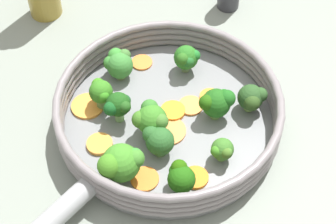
% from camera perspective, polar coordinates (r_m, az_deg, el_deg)
% --- Properties ---
extents(ground_plane, '(4.00, 4.00, 0.00)m').
position_cam_1_polar(ground_plane, '(0.75, -0.00, -1.35)').
color(ground_plane, gray).
extents(skillet, '(0.28, 0.28, 0.01)m').
position_cam_1_polar(skillet, '(0.74, -0.00, -1.04)').
color(skillet, gray).
rests_on(skillet, ground_plane).
extents(skillet_rim_wall, '(0.29, 0.29, 0.04)m').
position_cam_1_polar(skillet_rim_wall, '(0.72, -0.00, 0.34)').
color(skillet_rim_wall, gray).
rests_on(skillet_rim_wall, skillet).
extents(skillet_rivet_left, '(0.01, 0.01, 0.01)m').
position_cam_1_polar(skillet_rivet_left, '(0.70, -9.03, -5.75)').
color(skillet_rivet_left, gray).
rests_on(skillet_rivet_left, skillet).
extents(skillet_rivet_right, '(0.01, 0.01, 0.01)m').
position_cam_1_polar(skillet_rivet_right, '(0.67, -5.46, -8.59)').
color(skillet_rivet_right, gray).
rests_on(skillet_rivet_right, skillet).
extents(carrot_slice_0, '(0.05, 0.05, 0.00)m').
position_cam_1_polar(carrot_slice_0, '(0.72, -0.18, -1.91)').
color(carrot_slice_0, '#F28D42').
rests_on(carrot_slice_0, skillet).
extents(carrot_slice_1, '(0.04, 0.04, 0.00)m').
position_cam_1_polar(carrot_slice_1, '(0.75, 2.28, 0.66)').
color(carrot_slice_1, '#EF8B40').
rests_on(carrot_slice_1, skillet).
extents(carrot_slice_2, '(0.04, 0.04, 0.00)m').
position_cam_1_polar(carrot_slice_2, '(0.68, -2.45, -6.81)').
color(carrot_slice_2, orange).
rests_on(carrot_slice_2, skillet).
extents(carrot_slice_3, '(0.04, 0.04, 0.00)m').
position_cam_1_polar(carrot_slice_3, '(0.68, 2.74, -6.67)').
color(carrot_slice_3, orange).
rests_on(carrot_slice_3, skillet).
extents(carrot_slice_4, '(0.04, 0.04, 0.01)m').
position_cam_1_polar(carrot_slice_4, '(0.72, -7.03, -3.25)').
color(carrot_slice_4, orange).
rests_on(carrot_slice_4, skillet).
extents(carrot_slice_5, '(0.04, 0.04, 0.00)m').
position_cam_1_polar(carrot_slice_5, '(0.80, -2.72, 5.06)').
color(carrot_slice_5, orange).
rests_on(carrot_slice_5, skillet).
extents(carrot_slice_6, '(0.04, 0.04, 0.00)m').
position_cam_1_polar(carrot_slice_6, '(0.76, 4.27, 1.50)').
color(carrot_slice_6, orange).
rests_on(carrot_slice_6, skillet).
extents(carrot_slice_7, '(0.04, 0.04, 0.01)m').
position_cam_1_polar(carrot_slice_7, '(0.74, 0.43, 0.10)').
color(carrot_slice_7, orange).
rests_on(carrot_slice_7, skillet).
extents(carrot_slice_8, '(0.06, 0.06, 0.00)m').
position_cam_1_polar(carrot_slice_8, '(0.76, -8.24, 0.60)').
color(carrot_slice_8, '#F39839').
rests_on(carrot_slice_8, skillet).
extents(broccoli_floret_0, '(0.05, 0.05, 0.06)m').
position_cam_1_polar(broccoli_floret_0, '(0.66, -4.82, -5.15)').
color(broccoli_floret_0, '#6F965E').
rests_on(broccoli_floret_0, skillet).
extents(broccoli_floret_1, '(0.04, 0.04, 0.04)m').
position_cam_1_polar(broccoli_floret_1, '(0.74, 8.45, 1.40)').
color(broccoli_floret_1, '#8EB05D').
rests_on(broccoli_floret_1, skillet).
extents(broccoli_floret_2, '(0.04, 0.04, 0.04)m').
position_cam_1_polar(broccoli_floret_2, '(0.69, -1.11, -2.87)').
color(broccoli_floret_2, '#729A59').
rests_on(broccoli_floret_2, skillet).
extents(broccoli_floret_3, '(0.05, 0.04, 0.05)m').
position_cam_1_polar(broccoli_floret_3, '(0.72, 4.94, 0.99)').
color(broccoli_floret_3, '#769D4D').
rests_on(broccoli_floret_3, skillet).
extents(broccoli_floret_4, '(0.04, 0.04, 0.04)m').
position_cam_1_polar(broccoli_floret_4, '(0.77, -5.10, 4.94)').
color(broccoli_floret_4, '#779957').
rests_on(broccoli_floret_4, skillet).
extents(broccoli_floret_5, '(0.03, 0.04, 0.04)m').
position_cam_1_polar(broccoli_floret_5, '(0.66, 1.22, -6.62)').
color(broccoli_floret_5, '#799557').
rests_on(broccoli_floret_5, skillet).
extents(broccoli_floret_6, '(0.04, 0.03, 0.05)m').
position_cam_1_polar(broccoli_floret_6, '(0.72, -5.15, 0.55)').
color(broccoli_floret_6, '#7EB367').
rests_on(broccoli_floret_6, skillet).
extents(broccoli_floret_7, '(0.03, 0.03, 0.03)m').
position_cam_1_polar(broccoli_floret_7, '(0.69, 5.49, -3.89)').
color(broccoli_floret_7, '#6A964F').
rests_on(broccoli_floret_7, skillet).
extents(broccoli_floret_8, '(0.05, 0.04, 0.05)m').
position_cam_1_polar(broccoli_floret_8, '(0.70, -1.82, -0.71)').
color(broccoli_floret_8, '#80A464').
rests_on(broccoli_floret_8, skillet).
extents(broccoli_floret_9, '(0.03, 0.04, 0.05)m').
position_cam_1_polar(broccoli_floret_9, '(0.74, -6.89, 1.99)').
color(broccoli_floret_9, '#618543').
rests_on(broccoli_floret_9, skillet).
extents(broccoli_floret_10, '(0.04, 0.04, 0.04)m').
position_cam_1_polar(broccoli_floret_10, '(0.78, 1.83, 5.49)').
color(broccoli_floret_10, '#6E8554').
rests_on(broccoli_floret_10, skillet).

